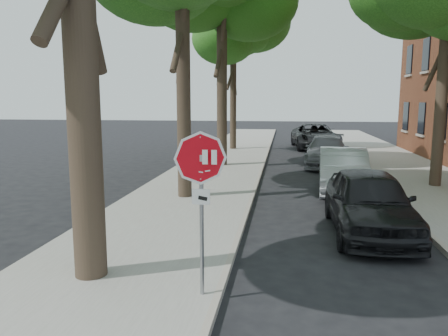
# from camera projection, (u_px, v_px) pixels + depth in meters

# --- Properties ---
(ground) EXTENTS (120.00, 120.00, 0.00)m
(ground) POSITION_uv_depth(u_px,v_px,m) (246.00, 304.00, 6.91)
(ground) COLOR black
(ground) RESTS_ON ground
(sidewalk_left) EXTENTS (4.00, 55.00, 0.12)m
(sidewalk_left) POSITION_uv_depth(u_px,v_px,m) (213.00, 173.00, 18.98)
(sidewalk_left) COLOR gray
(sidewalk_left) RESTS_ON ground
(sidewalk_right) EXTENTS (4.00, 55.00, 0.12)m
(sidewalk_right) POSITION_uv_depth(u_px,v_px,m) (418.00, 177.00, 17.82)
(sidewalk_right) COLOR gray
(sidewalk_right) RESTS_ON ground
(curb_left) EXTENTS (0.12, 55.00, 0.13)m
(curb_left) POSITION_uv_depth(u_px,v_px,m) (260.00, 173.00, 18.70)
(curb_left) COLOR #9E9384
(curb_left) RESTS_ON ground
(curb_right) EXTENTS (0.12, 55.00, 0.13)m
(curb_right) POSITION_uv_depth(u_px,v_px,m) (366.00, 176.00, 18.10)
(curb_right) COLOR #9E9384
(curb_right) RESTS_ON ground
(stop_sign) EXTENTS (0.76, 0.34, 2.61)m
(stop_sign) POSITION_uv_depth(u_px,v_px,m) (201.00, 182.00, 6.67)
(stop_sign) COLOR gray
(stop_sign) RESTS_ON sidewalk_left
(tree_far) EXTENTS (5.29, 4.91, 9.33)m
(tree_far) POSITION_uv_depth(u_px,v_px,m) (233.00, 34.00, 26.82)
(tree_far) COLOR black
(tree_far) RESTS_ON sidewalk_left
(car_a) EXTENTS (1.85, 4.56, 1.55)m
(car_a) POSITION_uv_depth(u_px,v_px,m) (369.00, 202.00, 10.47)
(car_a) COLOR black
(car_a) RESTS_ON ground
(car_b) EXTENTS (1.90, 4.67, 1.50)m
(car_b) POSITION_uv_depth(u_px,v_px,m) (343.00, 170.00, 15.23)
(car_b) COLOR #B4B9BD
(car_b) RESTS_ON ground
(car_c) EXTENTS (2.47, 5.15, 1.45)m
(car_c) POSITION_uv_depth(u_px,v_px,m) (327.00, 151.00, 21.18)
(car_c) COLOR #57575D
(car_c) RESTS_ON ground
(car_d) EXTENTS (3.19, 6.06, 1.63)m
(car_d) POSITION_uv_depth(u_px,v_px,m) (315.00, 136.00, 28.65)
(car_d) COLOR black
(car_d) RESTS_ON ground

